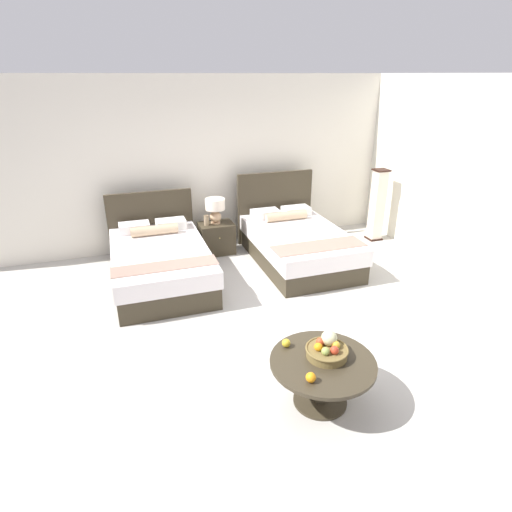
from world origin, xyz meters
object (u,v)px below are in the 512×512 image
object	(u,v)px
bed_near_corner	(297,243)
coffee_table	(322,371)
fruit_bowl	(327,349)
loose_apple	(286,343)
bed_near_window	(160,261)
floor_lamp_corner	(377,205)
table_lamp	(215,208)
nightstand	(217,238)
vase	(206,220)
loose_orange	(311,377)

from	to	relation	value
bed_near_corner	coffee_table	distance (m)	3.29
coffee_table	fruit_bowl	distance (m)	0.21
coffee_table	loose_apple	world-z (taller)	loose_apple
bed_near_window	floor_lamp_corner	bearing A→B (deg)	6.38
table_lamp	coffee_table	bearing A→B (deg)	-89.59
table_lamp	nightstand	bearing A→B (deg)	-90.00
bed_near_corner	floor_lamp_corner	bearing A→B (deg)	13.82
bed_near_window	coffee_table	xyz separation A→B (m)	(1.08, -3.08, 0.05)
bed_near_corner	loose_apple	xyz separation A→B (m)	(-1.36, -2.78, 0.20)
nightstand	fruit_bowl	bearing A→B (deg)	-88.57
bed_near_window	vase	bearing A→B (deg)	39.75
loose_apple	floor_lamp_corner	bearing A→B (deg)	45.66
table_lamp	coffee_table	distance (m)	3.89
loose_orange	bed_near_window	bearing A→B (deg)	104.42
bed_near_corner	loose_apple	size ratio (longest dim) A/B	27.17
bed_near_window	floor_lamp_corner	size ratio (longest dim) A/B	1.69
floor_lamp_corner	nightstand	bearing A→B (deg)	173.73
fruit_bowl	floor_lamp_corner	bearing A→B (deg)	50.63
fruit_bowl	table_lamp	bearing A→B (deg)	91.42
table_lamp	bed_near_corner	bearing A→B (deg)	-34.12
vase	table_lamp	bearing A→B (deg)	19.10
table_lamp	floor_lamp_corner	bearing A→B (deg)	-6.65
fruit_bowl	floor_lamp_corner	distance (m)	4.49
nightstand	vase	size ratio (longest dim) A/B	3.30
bed_near_window	floor_lamp_corner	xyz separation A→B (m)	(3.99, 0.45, 0.35)
vase	loose_orange	xyz separation A→B (m)	(-0.03, -4.03, -0.10)
bed_near_window	bed_near_corner	distance (m)	2.21
coffee_table	fruit_bowl	xyz separation A→B (m)	(0.07, 0.06, 0.19)
vase	bed_near_corner	bearing A→B (deg)	-28.55
table_lamp	loose_orange	distance (m)	4.10
nightstand	table_lamp	bearing A→B (deg)	90.00
table_lamp	fruit_bowl	xyz separation A→B (m)	(0.09, -3.81, -0.26)
bed_near_window	vase	xyz separation A→B (m)	(0.88, 0.73, 0.31)
vase	loose_orange	size ratio (longest dim) A/B	2.00
bed_near_corner	floor_lamp_corner	xyz separation A→B (m)	(1.79, 0.44, 0.34)
vase	floor_lamp_corner	size ratio (longest dim) A/B	0.13
vase	floor_lamp_corner	distance (m)	3.13
fruit_bowl	coffee_table	bearing A→B (deg)	-140.01
bed_near_window	loose_orange	world-z (taller)	bed_near_window
bed_near_window	coffee_table	size ratio (longest dim) A/B	2.29
loose_orange	bed_near_corner	bearing A→B (deg)	67.68
fruit_bowl	floor_lamp_corner	world-z (taller)	floor_lamp_corner
fruit_bowl	vase	bearing A→B (deg)	94.08
bed_near_window	bed_near_corner	world-z (taller)	bed_near_corner
nightstand	loose_orange	distance (m)	4.08
vase	coffee_table	bearing A→B (deg)	-86.98
vase	bed_near_window	bearing A→B (deg)	-140.25
nightstand	fruit_bowl	world-z (taller)	fruit_bowl
vase	fruit_bowl	world-z (taller)	vase
bed_near_corner	bed_near_window	bearing A→B (deg)	-179.81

